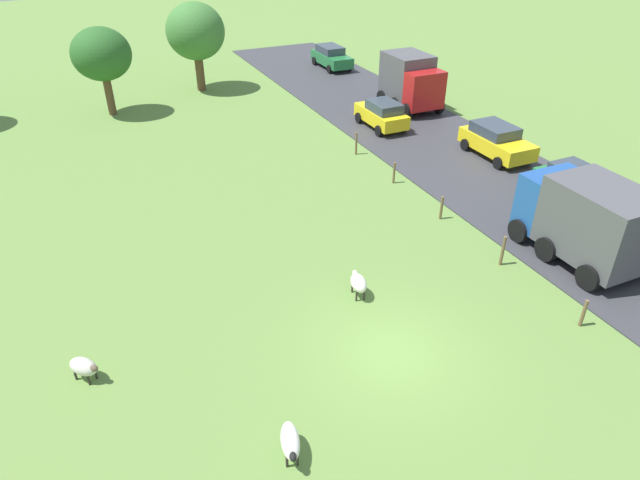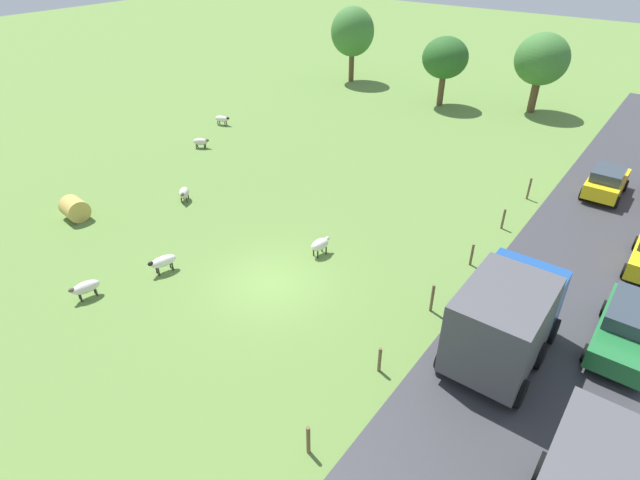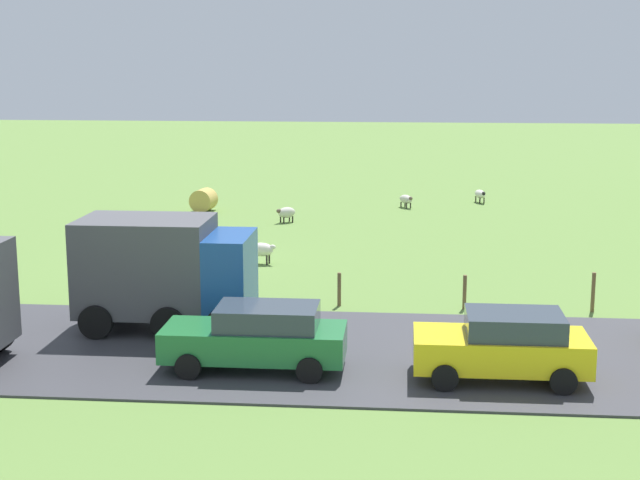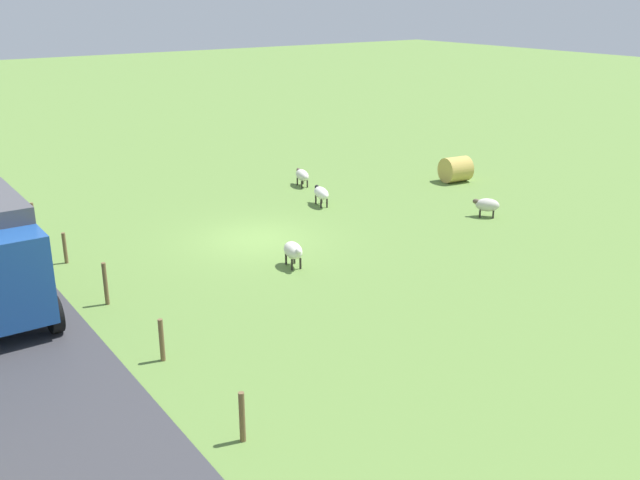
{
  "view_description": "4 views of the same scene",
  "coord_description": "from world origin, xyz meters",
  "px_view_note": "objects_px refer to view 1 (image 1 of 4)",
  "views": [
    {
      "loc": [
        -7.52,
        -10.89,
        12.19
      ],
      "look_at": [
        -0.16,
        5.02,
        1.36
      ],
      "focal_mm": 31.51,
      "sensor_mm": 36.0,
      "label": 1
    },
    {
      "loc": [
        12.14,
        -12.68,
        13.27
      ],
      "look_at": [
        1.04,
        2.19,
        1.47
      ],
      "focal_mm": 28.59,
      "sensor_mm": 36.0,
      "label": 2
    },
    {
      "loc": [
        35.18,
        8.42,
        7.82
      ],
      "look_at": [
        2.28,
        5.45,
        1.34
      ],
      "focal_mm": 52.46,
      "sensor_mm": 36.0,
      "label": 3
    },
    {
      "loc": [
        11.92,
        21.13,
        8.42
      ],
      "look_at": [
        -0.46,
        3.29,
        0.82
      ],
      "focal_mm": 40.04,
      "sensor_mm": 36.0,
      "label": 4
    }
  ],
  "objects_px": {
    "truck_2": "(587,218)",
    "car_2": "(496,140)",
    "sheep_3": "(290,441)",
    "tree_0": "(101,55)",
    "car_0": "(382,114)",
    "car_3": "(582,187)",
    "car_1": "(331,57)",
    "tree_2": "(195,32)",
    "sheep_0": "(84,367)",
    "truck_0": "(411,81)",
    "sheep_4": "(358,283)"
  },
  "relations": [
    {
      "from": "truck_2",
      "to": "car_2",
      "type": "relative_size",
      "value": 1.17
    },
    {
      "from": "sheep_3",
      "to": "tree_0",
      "type": "relative_size",
      "value": 0.24
    },
    {
      "from": "car_0",
      "to": "car_3",
      "type": "height_order",
      "value": "car_3"
    },
    {
      "from": "car_2",
      "to": "car_1",
      "type": "bearing_deg",
      "value": 90.3
    },
    {
      "from": "truck_2",
      "to": "car_3",
      "type": "distance_m",
      "value": 4.84
    },
    {
      "from": "tree_2",
      "to": "car_3",
      "type": "relative_size",
      "value": 1.31
    },
    {
      "from": "truck_2",
      "to": "car_0",
      "type": "distance_m",
      "value": 15.71
    },
    {
      "from": "sheep_0",
      "to": "truck_2",
      "type": "relative_size",
      "value": 0.21
    },
    {
      "from": "truck_0",
      "to": "car_0",
      "type": "xyz_separation_m",
      "value": [
        -3.46,
        -2.37,
        -0.95
      ]
    },
    {
      "from": "sheep_3",
      "to": "truck_0",
      "type": "relative_size",
      "value": 0.31
    },
    {
      "from": "sheep_4",
      "to": "tree_0",
      "type": "relative_size",
      "value": 0.2
    },
    {
      "from": "tree_0",
      "to": "tree_2",
      "type": "height_order",
      "value": "tree_2"
    },
    {
      "from": "sheep_0",
      "to": "tree_0",
      "type": "distance_m",
      "value": 24.48
    },
    {
      "from": "sheep_0",
      "to": "car_1",
      "type": "distance_m",
      "value": 35.59
    },
    {
      "from": "tree_2",
      "to": "truck_2",
      "type": "height_order",
      "value": "tree_2"
    },
    {
      "from": "sheep_3",
      "to": "car_3",
      "type": "bearing_deg",
      "value": 22.19
    },
    {
      "from": "sheep_0",
      "to": "car_1",
      "type": "xyz_separation_m",
      "value": [
        21.65,
        28.24,
        0.44
      ]
    },
    {
      "from": "sheep_0",
      "to": "truck_0",
      "type": "relative_size",
      "value": 0.24
    },
    {
      "from": "car_3",
      "to": "tree_2",
      "type": "bearing_deg",
      "value": 114.12
    },
    {
      "from": "sheep_3",
      "to": "sheep_4",
      "type": "relative_size",
      "value": 1.19
    },
    {
      "from": "sheep_3",
      "to": "sheep_4",
      "type": "distance_m",
      "value": 7.01
    },
    {
      "from": "sheep_3",
      "to": "car_0",
      "type": "bearing_deg",
      "value": 54.37
    },
    {
      "from": "car_1",
      "to": "truck_0",
      "type": "bearing_deg",
      "value": -89.19
    },
    {
      "from": "sheep_3",
      "to": "tree_0",
      "type": "bearing_deg",
      "value": 91.21
    },
    {
      "from": "sheep_3",
      "to": "car_1",
      "type": "relative_size",
      "value": 0.3
    },
    {
      "from": "car_1",
      "to": "car_3",
      "type": "xyz_separation_m",
      "value": [
        -0.1,
        -26.25,
        -0.01
      ]
    },
    {
      "from": "truck_2",
      "to": "car_2",
      "type": "xyz_separation_m",
      "value": [
        3.67,
        9.36,
        -0.87
      ]
    },
    {
      "from": "car_1",
      "to": "tree_0",
      "type": "bearing_deg",
      "value": -166.45
    },
    {
      "from": "truck_0",
      "to": "car_1",
      "type": "height_order",
      "value": "truck_0"
    },
    {
      "from": "sheep_4",
      "to": "tree_0",
      "type": "height_order",
      "value": "tree_0"
    },
    {
      "from": "sheep_4",
      "to": "car_3",
      "type": "height_order",
      "value": "car_3"
    },
    {
      "from": "car_2",
      "to": "car_3",
      "type": "distance_m",
      "value": 6.11
    },
    {
      "from": "sheep_4",
      "to": "car_2",
      "type": "relative_size",
      "value": 0.26
    },
    {
      "from": "tree_2",
      "to": "truck_2",
      "type": "distance_m",
      "value": 29.17
    },
    {
      "from": "sheep_0",
      "to": "sheep_3",
      "type": "bearing_deg",
      "value": -48.24
    },
    {
      "from": "car_3",
      "to": "car_1",
      "type": "bearing_deg",
      "value": 89.79
    },
    {
      "from": "sheep_0",
      "to": "car_3",
      "type": "bearing_deg",
      "value": 5.28
    },
    {
      "from": "truck_0",
      "to": "truck_2",
      "type": "relative_size",
      "value": 0.86
    },
    {
      "from": "sheep_0",
      "to": "tree_0",
      "type": "xyz_separation_m",
      "value": [
        3.84,
        23.95,
        3.3
      ]
    },
    {
      "from": "sheep_3",
      "to": "truck_0",
      "type": "distance_m",
      "value": 27.88
    },
    {
      "from": "tree_2",
      "to": "car_2",
      "type": "bearing_deg",
      "value": -58.84
    },
    {
      "from": "truck_2",
      "to": "car_3",
      "type": "height_order",
      "value": "truck_2"
    },
    {
      "from": "sheep_4",
      "to": "car_3",
      "type": "relative_size",
      "value": 0.24
    },
    {
      "from": "tree_2",
      "to": "sheep_3",
      "type": "bearing_deg",
      "value": -100.69
    },
    {
      "from": "truck_0",
      "to": "car_3",
      "type": "distance_m",
      "value": 14.83
    },
    {
      "from": "sheep_0",
      "to": "sheep_3",
      "type": "height_order",
      "value": "sheep_3"
    },
    {
      "from": "car_3",
      "to": "sheep_0",
      "type": "bearing_deg",
      "value": -174.72
    },
    {
      "from": "sheep_4",
      "to": "tree_2",
      "type": "bearing_deg",
      "value": 87.23
    },
    {
      "from": "truck_2",
      "to": "truck_0",
      "type": "bearing_deg",
      "value": 78.33
    },
    {
      "from": "car_1",
      "to": "tree_2",
      "type": "bearing_deg",
      "value": -172.66
    }
  ]
}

